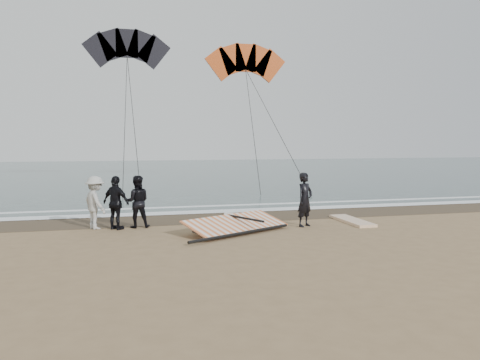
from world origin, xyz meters
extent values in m
plane|color=#8C704C|center=(0.00, 0.00, 0.00)|extent=(120.00, 120.00, 0.00)
cube|color=#233838|center=(0.00, 33.00, 0.01)|extent=(120.00, 54.00, 0.02)
cube|color=#4C3D2B|center=(0.00, 4.50, 0.01)|extent=(120.00, 2.80, 0.01)
cube|color=white|center=(0.00, 5.90, 0.03)|extent=(120.00, 0.90, 0.01)
cube|color=white|center=(0.00, 7.60, 0.03)|extent=(120.00, 0.45, 0.01)
imported|color=black|center=(1.43, 1.80, 0.96)|extent=(0.84, 0.76, 1.92)
cube|color=silver|center=(3.49, 2.22, 0.05)|extent=(0.70, 2.48, 0.10)
cube|color=silver|center=(-0.77, 3.78, 0.05)|extent=(1.19, 2.48, 0.10)
imported|color=black|center=(-4.35, 3.02, 0.92)|extent=(0.90, 0.71, 1.83)
imported|color=black|center=(-5.05, 2.82, 0.92)|extent=(1.11, 1.05, 1.85)
imported|color=#B3B3AE|center=(-5.75, 3.12, 0.92)|extent=(1.16, 1.36, 1.83)
cube|color=black|center=(-1.38, 2.01, 0.05)|extent=(2.45, 1.68, 0.09)
cube|color=orange|center=(-1.18, 1.41, 0.30)|extent=(3.83, 2.92, 0.38)
cylinder|color=black|center=(-1.18, 0.63, 0.11)|extent=(3.72, 2.05, 0.09)
cylinder|color=black|center=(-0.88, 1.41, 0.45)|extent=(0.91, 1.62, 0.08)
cylinder|color=#262626|center=(3.29, 15.49, 4.16)|extent=(0.04, 0.04, 12.27)
cylinder|color=#262626|center=(4.54, 14.88, 4.16)|extent=(0.04, 0.04, 13.15)
cylinder|color=#262626|center=(-4.60, 16.56, 4.61)|extent=(0.04, 0.04, 13.30)
cylinder|color=#262626|center=(-4.11, 17.08, 4.61)|extent=(0.04, 0.04, 12.56)
camera|label=1|loc=(-4.78, -13.56, 3.03)|focal=35.00mm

